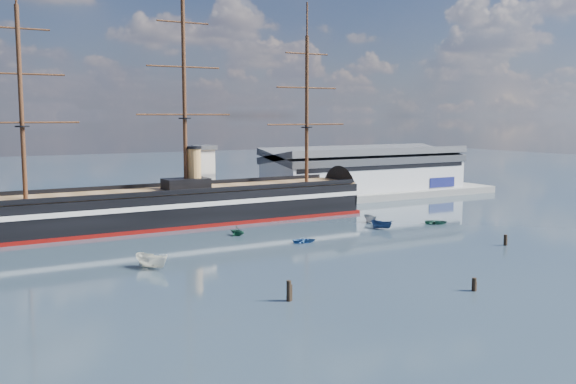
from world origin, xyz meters
TOP-DOWN VIEW (x-y plane):
  - ground at (0.00, 40.00)m, footprint 600.00×600.00m
  - quay at (10.00, 76.00)m, footprint 180.00×18.00m
  - warehouse at (58.00, 80.00)m, footprint 63.00×21.00m
  - quay_tower at (3.00, 73.00)m, footprint 5.00×5.00m
  - warship at (-10.70, 60.00)m, footprint 112.95×17.08m
  - motorboat_a at (-27.54, 21.34)m, footprint 8.01×5.95m
  - motorboat_b at (4.60, 27.25)m, footprint 1.82×3.02m
  - motorboat_c at (30.01, 39.84)m, footprint 5.69×2.65m
  - motorboat_d at (-3.50, 40.41)m, footprint 6.31×4.44m
  - motorboat_e at (41.62, 30.86)m, footprint 2.97×3.24m
  - motorboat_f at (27.02, 31.94)m, footprint 6.30×4.42m
  - piling_near_left at (-17.58, -5.36)m, footprint 0.64×0.64m
  - piling_near_mid at (7.33, -13.90)m, footprint 0.64×0.64m
  - piling_far_right at (36.13, 6.14)m, footprint 0.64×0.64m

SIDE VIEW (x-z plane):
  - ground at x=0.00m, z-range 0.00..0.00m
  - quay at x=10.00m, z-range -1.00..1.00m
  - motorboat_a at x=-27.54m, z-range -1.52..1.52m
  - motorboat_b at x=4.60m, z-range -0.66..0.66m
  - motorboat_c at x=30.01m, z-range -1.10..1.10m
  - motorboat_d at x=-3.50m, z-range -1.06..1.06m
  - motorboat_e at x=41.62m, z-range -0.74..0.74m
  - motorboat_f at x=27.02m, z-range -1.19..1.19m
  - piling_near_left at x=-17.58m, z-range -1.75..1.75m
  - piling_near_mid at x=7.33m, z-range -1.28..1.28m
  - piling_far_right at x=36.13m, z-range -1.39..1.39m
  - warship at x=-10.70m, z-range -22.93..31.01m
  - warehouse at x=58.00m, z-range 2.18..13.78m
  - quay_tower at x=3.00m, z-range 2.25..17.25m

